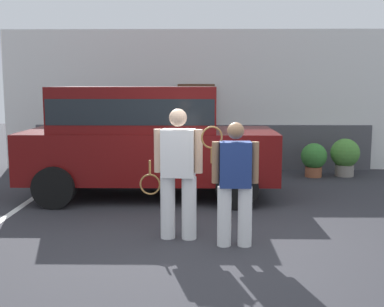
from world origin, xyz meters
name	(u,v)px	position (x,y,z in m)	size (l,w,h in m)	color
ground_plane	(206,246)	(0.00, 0.00, 0.00)	(40.00, 40.00, 0.00)	#2D2D33
parking_stripe_0	(9,214)	(-3.17, 1.50, 0.00)	(0.12, 4.40, 0.01)	silver
house_frontage	(203,104)	(0.00, 6.06, 1.60)	(9.82, 0.40, 3.41)	white
parked_suv	(144,136)	(-1.12, 2.89, 1.15)	(4.60, 2.16, 2.05)	#590C0C
tennis_player_man	(178,172)	(-0.38, 0.32, 0.92)	(0.90, 0.32, 1.77)	white
tennis_player_woman	(235,182)	(0.36, 0.01, 0.85)	(0.75, 0.25, 1.62)	white
potted_plant_by_porch	(314,158)	(2.51, 4.90, 0.43)	(0.58, 0.58, 0.77)	#9E5638
potted_plant_secondary	(345,155)	(3.25, 5.01, 0.48)	(0.66, 0.66, 0.86)	gray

